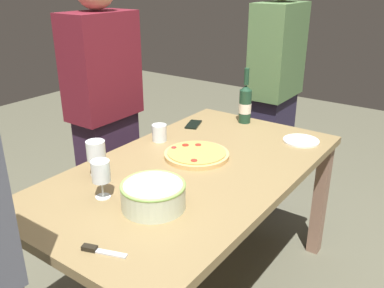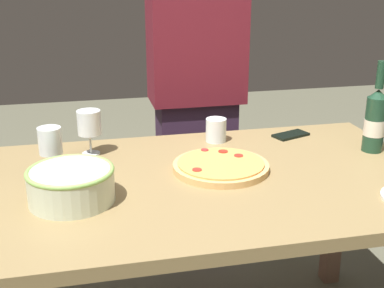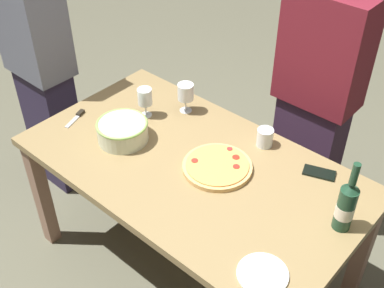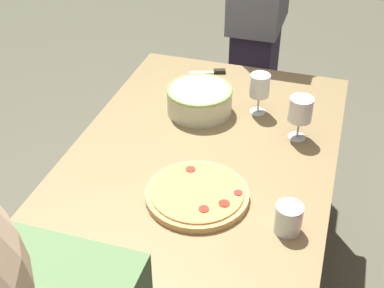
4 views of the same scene
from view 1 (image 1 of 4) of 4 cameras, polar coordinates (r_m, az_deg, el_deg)
name	(u,v)px [view 1 (image 1 of 4)]	position (r m, az deg, el deg)	size (l,w,h in m)	color
dining_table	(192,185)	(1.97, 0.00, -5.67)	(1.60, 0.90, 0.75)	olive
pizza	(197,154)	(2.03, 0.64, -1.44)	(0.32, 0.32, 0.03)	tan
serving_bowl	(153,194)	(1.59, -5.38, -6.97)	(0.25, 0.25, 0.10)	beige
wine_bottle	(245,103)	(2.50, 7.38, 5.61)	(0.07, 0.07, 0.33)	#1C3E29
wine_glass_near_pizza	(101,173)	(1.67, -12.50, -3.96)	(0.08, 0.08, 0.16)	white
wine_glass_by_bottle	(96,152)	(1.86, -13.15, -1.11)	(0.08, 0.08, 0.16)	white
cup_amber	(159,133)	(2.22, -4.54, 1.56)	(0.08, 0.08, 0.09)	white
side_plate	(301,141)	(2.30, 14.86, 0.45)	(0.19, 0.19, 0.01)	white
cell_phone	(193,124)	(2.46, 0.21, 2.73)	(0.07, 0.14, 0.01)	black
pizza_knife	(98,250)	(1.41, -12.87, -14.14)	(0.07, 0.16, 0.02)	silver
person_host	(275,92)	(2.91, 11.36, 7.07)	(0.41, 0.24, 1.65)	#2A243D
person_guest_left	(105,113)	(2.52, -11.94, 4.26)	(0.42, 0.24, 1.62)	#331F36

